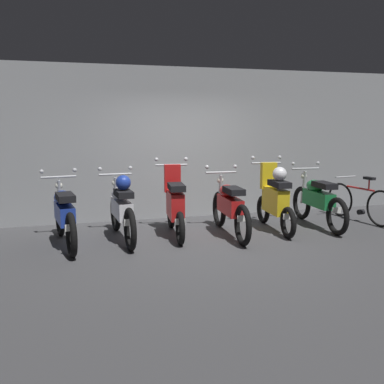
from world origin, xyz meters
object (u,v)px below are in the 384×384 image
object	(u,v)px
motorbike_slot_1	(122,208)
motorbike_slot_2	(175,205)
motorbike_slot_3	(230,206)
motorbike_slot_0	(64,214)
motorbike_slot_4	(275,198)
bicycle	(360,203)
motorbike_slot_5	(318,200)

from	to	relation	value
motorbike_slot_1	motorbike_slot_2	world-z (taller)	motorbike_slot_2
motorbike_slot_1	motorbike_slot_3	world-z (taller)	same
motorbike_slot_0	motorbike_slot_4	xyz separation A→B (m)	(3.57, -0.01, 0.08)
motorbike_slot_2	motorbike_slot_4	distance (m)	1.79
motorbike_slot_1	bicycle	distance (m)	4.59
motorbike_slot_1	motorbike_slot_5	size ratio (longest dim) A/B	1.00
motorbike_slot_0	motorbike_slot_4	bearing A→B (deg)	-0.08
motorbike_slot_5	bicycle	distance (m)	1.03
motorbike_slot_2	motorbike_slot_3	xyz separation A→B (m)	(0.89, -0.25, -0.04)
motorbike_slot_1	motorbike_slot_3	xyz separation A→B (m)	(1.79, -0.21, -0.04)
motorbike_slot_4	motorbike_slot_3	bearing A→B (deg)	-172.99
motorbike_slot_1	motorbike_slot_3	size ratio (longest dim) A/B	1.00
motorbike_slot_2	bicycle	world-z (taller)	motorbike_slot_2
motorbike_slot_1	motorbike_slot_3	bearing A→B (deg)	-6.62
motorbike_slot_1	motorbike_slot_2	bearing A→B (deg)	2.59
motorbike_slot_3	motorbike_slot_5	bearing A→B (deg)	4.86
motorbike_slot_1	bicycle	bearing A→B (deg)	1.14
motorbike_slot_4	bicycle	bearing A→B (deg)	5.66
motorbike_slot_3	motorbike_slot_4	distance (m)	0.90
motorbike_slot_0	motorbike_slot_1	distance (m)	0.90
motorbike_slot_4	bicycle	distance (m)	1.93
motorbike_slot_0	motorbike_slot_1	world-z (taller)	same
motorbike_slot_0	motorbike_slot_3	distance (m)	2.68
motorbike_slot_4	motorbike_slot_2	bearing A→B (deg)	175.57
motorbike_slot_0	motorbike_slot_5	xyz separation A→B (m)	(4.46, 0.04, 0.00)
motorbike_slot_3	bicycle	world-z (taller)	motorbike_slot_3
motorbike_slot_1	motorbike_slot_5	xyz separation A→B (m)	(3.57, -0.06, -0.04)
motorbike_slot_5	motorbike_slot_0	bearing A→B (deg)	-179.53
motorbike_slot_5	motorbike_slot_1	bearing A→B (deg)	179.11
motorbike_slot_0	bicycle	world-z (taller)	motorbike_slot_0
motorbike_slot_0	motorbike_slot_3	xyz separation A→B (m)	(2.68, -0.11, 0.00)
motorbike_slot_1	motorbike_slot_4	size ratio (longest dim) A/B	1.16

